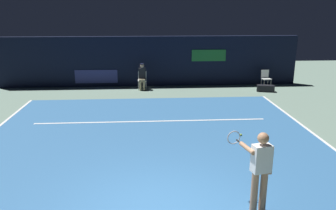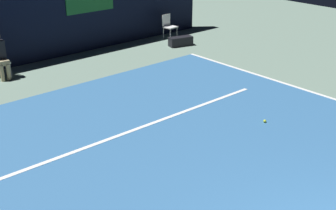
# 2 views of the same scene
# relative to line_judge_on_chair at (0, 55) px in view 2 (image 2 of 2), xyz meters

# --- Properties ---
(ground_plane) EXTENTS (31.80, 31.80, 0.00)m
(ground_plane) POSITION_rel_line_judge_on_chair_xyz_m (0.35, -6.91, -0.69)
(ground_plane) COLOR slate
(court_surface) EXTENTS (10.74, 10.12, 0.01)m
(court_surface) POSITION_rel_line_judge_on_chair_xyz_m (0.35, -6.91, -0.68)
(court_surface) COLOR #336699
(court_surface) RESTS_ON ground
(line_sideline_left) EXTENTS (0.10, 10.12, 0.01)m
(line_sideline_left) POSITION_rel_line_judge_on_chair_xyz_m (5.67, -6.91, -0.67)
(line_sideline_left) COLOR white
(line_sideline_left) RESTS_ON court_surface
(line_service) EXTENTS (8.38, 0.10, 0.01)m
(line_service) POSITION_rel_line_judge_on_chair_xyz_m (0.35, -5.14, -0.67)
(line_service) COLOR white
(line_service) RESTS_ON court_surface
(line_judge_on_chair) EXTENTS (0.45, 0.54, 1.32)m
(line_judge_on_chair) POSITION_rel_line_judge_on_chair_xyz_m (0.00, 0.00, 0.00)
(line_judge_on_chair) COLOR white
(line_judge_on_chair) RESTS_ON ground
(courtside_chair_near) EXTENTS (0.48, 0.46, 0.88)m
(courtside_chair_near) POSITION_rel_line_judge_on_chair_xyz_m (6.45, 0.19, -0.18)
(courtside_chair_near) COLOR white
(courtside_chair_near) RESTS_ON ground
(tennis_ball) EXTENTS (0.07, 0.07, 0.07)m
(tennis_ball) POSITION_rel_line_judge_on_chair_xyz_m (3.24, -6.78, -0.64)
(tennis_ball) COLOR #CCE033
(tennis_ball) RESTS_ON court_surface
(equipment_bag) EXTENTS (0.89, 0.52, 0.32)m
(equipment_bag) POSITION_rel_line_judge_on_chair_xyz_m (6.11, -0.85, -0.53)
(equipment_bag) COLOR black
(equipment_bag) RESTS_ON ground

